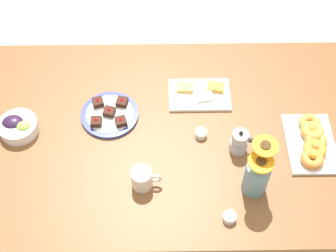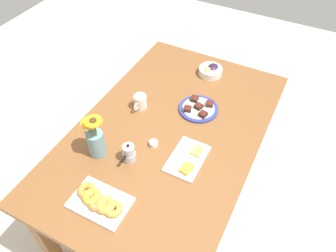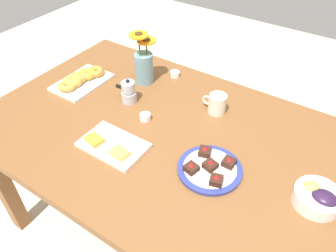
{
  "view_description": "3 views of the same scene",
  "coord_description": "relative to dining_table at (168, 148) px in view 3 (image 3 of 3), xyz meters",
  "views": [
    {
      "loc": [
        -0.02,
        -1.08,
        2.29
      ],
      "look_at": [
        0.0,
        0.0,
        0.78
      ],
      "focal_mm": 50.0,
      "sensor_mm": 36.0,
      "label": 1
    },
    {
      "loc": [
        1.13,
        0.58,
        2.12
      ],
      "look_at": [
        0.0,
        0.0,
        0.78
      ],
      "focal_mm": 35.0,
      "sensor_mm": 36.0,
      "label": 2
    },
    {
      "loc": [
        -0.56,
        0.83,
        1.65
      ],
      "look_at": [
        0.0,
        0.0,
        0.78
      ],
      "focal_mm": 35.0,
      "sensor_mm": 36.0,
      "label": 3
    }
  ],
  "objects": [
    {
      "name": "ground_plane",
      "position": [
        0.0,
        0.0,
        -0.65
      ],
      "size": [
        6.0,
        6.0,
        0.0
      ],
      "primitive_type": "plane",
      "color": "beige"
    },
    {
      "name": "dessert_plate",
      "position": [
        -0.24,
        0.08,
        0.1
      ],
      "size": [
        0.24,
        0.24,
        0.05
      ],
      "color": "navy",
      "rests_on": "dining_table"
    },
    {
      "name": "dining_table",
      "position": [
        0.0,
        0.0,
        0.0
      ],
      "size": [
        1.6,
        1.0,
        0.74
      ],
      "color": "brown",
      "rests_on": "ground_plane"
    },
    {
      "name": "flower_vase",
      "position": [
        0.31,
        -0.26,
        0.18
      ],
      "size": [
        0.1,
        0.13,
        0.27
      ],
      "color": "#6B939E",
      "rests_on": "dining_table"
    },
    {
      "name": "jam_cup_honey",
      "position": [
        0.21,
        -0.38,
        0.1
      ],
      "size": [
        0.05,
        0.05,
        0.03
      ],
      "color": "white",
      "rests_on": "dining_table"
    },
    {
      "name": "moka_pot",
      "position": [
        0.27,
        -0.09,
        0.13
      ],
      "size": [
        0.11,
        0.07,
        0.12
      ],
      "color": "#B7B7BC",
      "rests_on": "dining_table"
    },
    {
      "name": "grape_bowl",
      "position": [
        -0.6,
        0.02,
        0.12
      ],
      "size": [
        0.16,
        0.16,
        0.07
      ],
      "color": "white",
      "rests_on": "dining_table"
    },
    {
      "name": "cheese_platter",
      "position": [
        0.14,
        0.19,
        0.1
      ],
      "size": [
        0.26,
        0.17,
        0.03
      ],
      "color": "white",
      "rests_on": "dining_table"
    },
    {
      "name": "coffee_mug",
      "position": [
        -0.1,
        -0.24,
        0.13
      ],
      "size": [
        0.11,
        0.08,
        0.09
      ],
      "color": "silver",
      "rests_on": "dining_table"
    },
    {
      "name": "croissant_platter",
      "position": [
        0.57,
        -0.07,
        0.11
      ],
      "size": [
        0.19,
        0.28,
        0.05
      ],
      "color": "white",
      "rests_on": "dining_table"
    },
    {
      "name": "jam_cup_berry",
      "position": [
        0.13,
        -0.02,
        0.1
      ],
      "size": [
        0.05,
        0.05,
        0.03
      ],
      "color": "white",
      "rests_on": "dining_table"
    }
  ]
}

